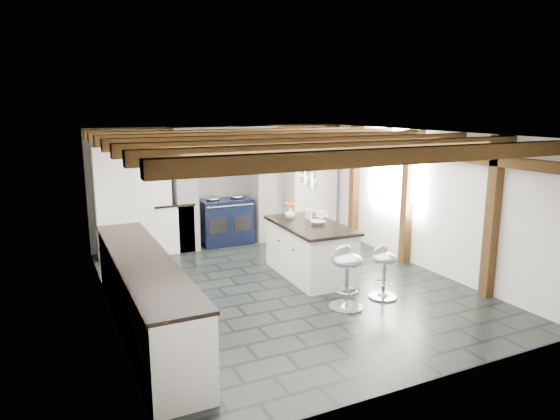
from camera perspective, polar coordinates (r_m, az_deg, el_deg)
name	(u,v)px	position (r m, az deg, el deg)	size (l,w,h in m)	color
ground	(285,286)	(7.65, 0.63, -8.72)	(6.00, 6.00, 0.00)	black
room_shell	(215,205)	(8.40, -7.39, 0.62)	(6.00, 6.03, 6.00)	white
range_cooker	(225,221)	(9.89, -6.26, -1.22)	(1.00, 0.63, 0.99)	black
kitchen_island	(310,249)	(8.01, 3.41, -4.47)	(0.96, 1.76, 1.14)	white
bar_stool_near	(384,266)	(7.23, 11.78, -6.30)	(0.40, 0.40, 0.75)	silver
bar_stool_far	(346,270)	(6.75, 7.60, -6.84)	(0.49, 0.49, 0.86)	silver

